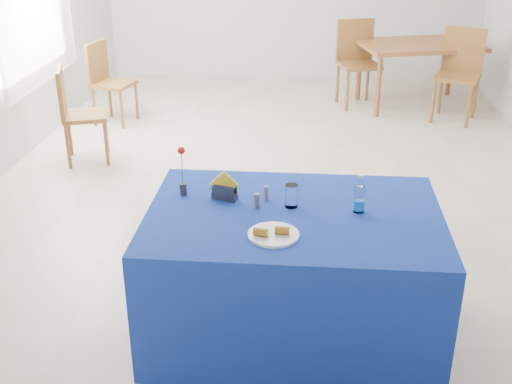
# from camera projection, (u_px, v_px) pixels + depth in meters

# --- Properties ---
(floor) EXTENTS (7.00, 7.00, 0.00)m
(floor) POSITION_uv_depth(u_px,v_px,m) (278.00, 177.00, 5.81)
(floor) COLOR beige
(floor) RESTS_ON ground
(plate) EXTENTS (0.26, 0.26, 0.01)m
(plate) POSITION_uv_depth(u_px,v_px,m) (273.00, 235.00, 3.22)
(plate) COLOR white
(plate) RESTS_ON blue_table
(drinking_glass) EXTENTS (0.07, 0.07, 0.13)m
(drinking_glass) POSITION_uv_depth(u_px,v_px,m) (291.00, 196.00, 3.50)
(drinking_glass) COLOR white
(drinking_glass) RESTS_ON blue_table
(salt_shaker) EXTENTS (0.03, 0.03, 0.08)m
(salt_shaker) POSITION_uv_depth(u_px,v_px,m) (266.00, 193.00, 3.59)
(salt_shaker) COLOR slate
(salt_shaker) RESTS_ON blue_table
(pepper_shaker) EXTENTS (0.03, 0.03, 0.08)m
(pepper_shaker) POSITION_uv_depth(u_px,v_px,m) (257.00, 201.00, 3.50)
(pepper_shaker) COLOR slate
(pepper_shaker) RESTS_ON blue_table
(blue_table) EXTENTS (1.60, 1.10, 0.76)m
(blue_table) POSITION_uv_depth(u_px,v_px,m) (293.00, 273.00, 3.62)
(blue_table) COLOR navy
(blue_table) RESTS_ON floor
(water_bottle) EXTENTS (0.06, 0.06, 0.21)m
(water_bottle) POSITION_uv_depth(u_px,v_px,m) (359.00, 199.00, 3.45)
(water_bottle) COLOR silver
(water_bottle) RESTS_ON blue_table
(napkin_holder) EXTENTS (0.16, 0.10, 0.17)m
(napkin_holder) POSITION_uv_depth(u_px,v_px,m) (224.00, 191.00, 3.60)
(napkin_holder) COLOR #343338
(napkin_holder) RESTS_ON blue_table
(rose_vase) EXTENTS (0.04, 0.04, 0.29)m
(rose_vase) POSITION_uv_depth(u_px,v_px,m) (182.00, 173.00, 3.62)
(rose_vase) COLOR #29292E
(rose_vase) RESTS_ON blue_table
(oak_table) EXTENTS (1.54, 1.19, 0.76)m
(oak_table) POSITION_uv_depth(u_px,v_px,m) (419.00, 50.00, 7.54)
(oak_table) COLOR #95572B
(oak_table) RESTS_ON floor
(chair_bg_left) EXTENTS (0.55, 0.55, 1.00)m
(chair_bg_left) POSITION_uv_depth(u_px,v_px,m) (357.00, 57.00, 7.64)
(chair_bg_left) COLOR #96622B
(chair_bg_left) RESTS_ON floor
(chair_bg_right) EXTENTS (0.59, 0.59, 1.01)m
(chair_bg_right) POSITION_uv_depth(u_px,v_px,m) (460.00, 68.00, 7.13)
(chair_bg_right) COLOR #96622B
(chair_bg_right) RESTS_ON floor
(chair_win_a) EXTENTS (0.51, 0.51, 0.91)m
(chair_win_a) POSITION_uv_depth(u_px,v_px,m) (75.00, 108.00, 5.96)
(chair_win_a) COLOR #96622B
(chair_win_a) RESTS_ON floor
(chair_win_b) EXTENTS (0.48, 0.48, 0.89)m
(chair_win_b) POSITION_uv_depth(u_px,v_px,m) (106.00, 77.00, 7.04)
(chair_win_b) COLOR #96622B
(chair_win_b) RESTS_ON floor
(banana_pieces) EXTENTS (0.18, 0.08, 0.04)m
(banana_pieces) POSITION_uv_depth(u_px,v_px,m) (272.00, 231.00, 3.20)
(banana_pieces) COLOR gold
(banana_pieces) RESTS_ON plate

